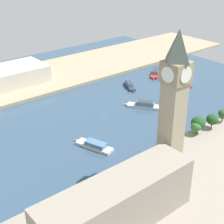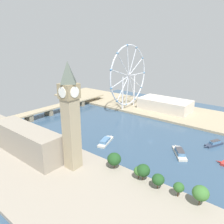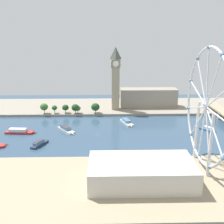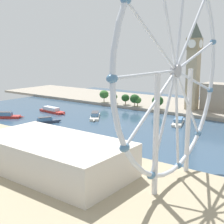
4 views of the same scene
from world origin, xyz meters
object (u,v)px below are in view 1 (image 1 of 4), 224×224
(tour_boat_0, at_px, (178,88))
(tour_boat_2, at_px, (94,145))
(tour_boat_4, at_px, (129,86))
(clock_tower, at_px, (173,107))
(parliament_block, at_px, (118,205))
(tour_boat_5, at_px, (156,73))
(tour_boat_1, at_px, (144,105))
(riverside_hall, at_px, (6,77))

(tour_boat_0, distance_m, tour_boat_2, 129.27)
(tour_boat_2, bearing_deg, tour_boat_4, -72.66)
(clock_tower, distance_m, tour_boat_4, 155.61)
(tour_boat_2, bearing_deg, clock_tower, 174.09)
(parliament_block, bearing_deg, tour_boat_0, -58.23)
(parliament_block, height_order, tour_boat_5, parliament_block)
(clock_tower, height_order, parliament_block, clock_tower)
(tour_boat_1, bearing_deg, tour_boat_2, 73.18)
(tour_boat_1, bearing_deg, clock_tower, 107.58)
(riverside_hall, distance_m, tour_boat_0, 168.71)
(tour_boat_4, bearing_deg, tour_boat_0, 67.10)
(riverside_hall, xyz_separation_m, tour_boat_5, (-67.69, -141.26, -9.04))
(clock_tower, relative_size, tour_boat_4, 3.51)
(parliament_block, height_order, tour_boat_4, parliament_block)
(tour_boat_2, bearing_deg, parliament_block, 133.45)
(tour_boat_5, bearing_deg, tour_boat_2, -7.12)
(riverside_hall, relative_size, tour_boat_2, 2.41)
(clock_tower, bearing_deg, parliament_block, 103.83)
(tour_boat_2, bearing_deg, tour_boat_5, -79.68)
(parliament_block, relative_size, riverside_hall, 1.06)
(tour_boat_0, bearing_deg, tour_boat_1, 10.98)
(tour_boat_4, bearing_deg, riverside_hall, -103.85)
(parliament_block, bearing_deg, tour_boat_5, -50.80)
(clock_tower, xyz_separation_m, riverside_hall, (201.19, 12.25, -37.59))
(tour_boat_0, distance_m, tour_boat_5, 47.76)
(tour_boat_0, height_order, tour_boat_1, tour_boat_0)
(tour_boat_1, bearing_deg, parliament_block, 94.55)
(clock_tower, height_order, tour_boat_1, clock_tower)
(tour_boat_0, distance_m, tour_boat_1, 52.80)
(clock_tower, distance_m, tour_boat_2, 74.78)
(tour_boat_0, xyz_separation_m, tour_boat_4, (35.39, 31.30, -0.14))
(riverside_hall, xyz_separation_m, tour_boat_0, (-112.69, -125.23, -9.11))
(clock_tower, height_order, riverside_hall, clock_tower)
(riverside_hall, xyz_separation_m, tour_boat_4, (-77.30, -93.93, -9.25))
(tour_boat_1, xyz_separation_m, tour_boat_5, (51.23, -68.46, 0.17))
(tour_boat_1, bearing_deg, tour_boat_4, -62.98)
(tour_boat_0, bearing_deg, tour_boat_5, -105.41)
(clock_tower, relative_size, tour_boat_2, 2.72)
(riverside_hall, distance_m, tour_boat_5, 156.90)
(tour_boat_4, xyz_separation_m, tour_boat_5, (9.61, -47.33, 0.21))
(riverside_hall, height_order, tour_boat_1, riverside_hall)
(tour_boat_5, bearing_deg, tour_boat_4, -24.12)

